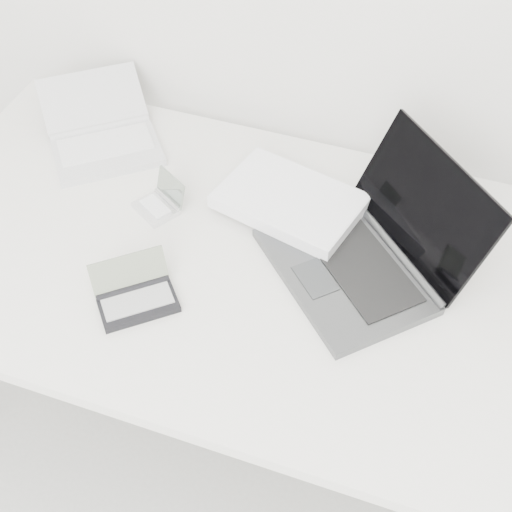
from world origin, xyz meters
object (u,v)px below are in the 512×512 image
(desk, at_px, (276,281))
(laptop_large, at_px, (333,229))
(netbook_open_white, at_px, (103,136))
(palmtop_charcoal, at_px, (136,296))

(desk, xyz_separation_m, laptop_large, (0.09, 0.10, 0.08))
(desk, height_order, laptop_large, laptop_large)
(netbook_open_white, bearing_deg, desk, -63.11)
(desk, bearing_deg, palmtop_charcoal, -141.93)
(desk, relative_size, netbook_open_white, 4.18)
(desk, distance_m, netbook_open_white, 0.56)
(desk, distance_m, palmtop_charcoal, 0.29)
(laptop_large, relative_size, netbook_open_white, 1.54)
(desk, height_order, netbook_open_white, netbook_open_white)
(palmtop_charcoal, bearing_deg, netbook_open_white, 84.23)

